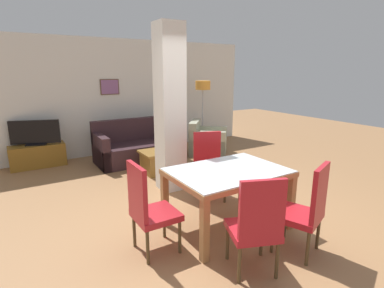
% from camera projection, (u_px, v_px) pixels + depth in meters
% --- Properties ---
extents(ground_plane, '(18.00, 18.00, 0.00)m').
position_uv_depth(ground_plane, '(226.00, 226.00, 3.90)').
color(ground_plane, '#986B44').
extents(back_wall, '(7.20, 0.09, 2.70)m').
position_uv_depth(back_wall, '(116.00, 97.00, 7.16)').
color(back_wall, silver).
rests_on(back_wall, ground_plane).
extents(divider_pillar, '(0.41, 0.39, 2.70)m').
position_uv_depth(divider_pillar, '(170.00, 110.00, 4.86)').
color(divider_pillar, silver).
rests_on(divider_pillar, ground_plane).
extents(dining_table, '(1.41, 1.02, 0.77)m').
position_uv_depth(dining_table, '(228.00, 182.00, 3.75)').
color(dining_table, '#A47243').
rests_on(dining_table, ground_plane).
extents(dining_chair_near_right, '(0.59, 0.59, 1.04)m').
position_uv_depth(dining_chair_near_right, '(306.00, 208.00, 3.19)').
color(dining_chair_near_right, '#AD1B24').
rests_on(dining_chair_near_right, ground_plane).
extents(dining_chair_far_right, '(0.59, 0.59, 1.04)m').
position_uv_depth(dining_chair_far_right, '(209.00, 164.00, 4.70)').
color(dining_chair_far_right, red).
rests_on(dining_chair_far_right, ground_plane).
extents(dining_chair_head_left, '(0.46, 0.46, 1.04)m').
position_uv_depth(dining_chair_head_left, '(148.00, 207.00, 3.22)').
color(dining_chair_head_left, '#AF1E28').
rests_on(dining_chair_head_left, ground_plane).
extents(dining_chair_near_left, '(0.60, 0.60, 1.04)m').
position_uv_depth(dining_chair_near_left, '(256.00, 224.00, 2.86)').
color(dining_chair_near_left, '#B31C27').
rests_on(dining_chair_near_left, ground_plane).
extents(sofa, '(1.86, 0.92, 0.91)m').
position_uv_depth(sofa, '(139.00, 147.00, 6.69)').
color(sofa, '#321D23').
rests_on(sofa, ground_plane).
extents(armchair, '(1.17, 1.16, 0.80)m').
position_uv_depth(armchair, '(207.00, 142.00, 7.25)').
color(armchair, '#A2A58B').
rests_on(armchair, ground_plane).
extents(coffee_table, '(0.63, 0.60, 0.44)m').
position_uv_depth(coffee_table, '(158.00, 162.00, 5.91)').
color(coffee_table, brown).
rests_on(coffee_table, ground_plane).
extents(bottle, '(0.06, 0.06, 0.24)m').
position_uv_depth(bottle, '(165.00, 146.00, 5.88)').
color(bottle, '#4C2D14').
rests_on(bottle, coffee_table).
extents(tv_stand, '(1.06, 0.40, 0.47)m').
position_uv_depth(tv_stand, '(38.00, 156.00, 6.26)').
color(tv_stand, '#8C5E1D').
rests_on(tv_stand, ground_plane).
extents(tv_screen, '(0.93, 0.35, 0.52)m').
position_uv_depth(tv_screen, '(35.00, 133.00, 6.15)').
color(tv_screen, black).
rests_on(tv_screen, tv_stand).
extents(floor_lamp, '(0.38, 0.38, 1.72)m').
position_uv_depth(floor_lamp, '(203.00, 91.00, 7.56)').
color(floor_lamp, '#B7B7BC').
rests_on(floor_lamp, ground_plane).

